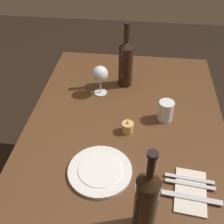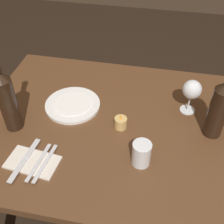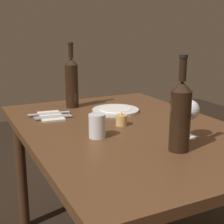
# 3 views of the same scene
# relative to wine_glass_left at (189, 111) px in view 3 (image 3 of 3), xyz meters

# --- Properties ---
(dining_table) EXTENTS (1.30, 0.90, 0.74)m
(dining_table) POSITION_rel_wine_glass_left_xyz_m (0.24, 0.15, -0.20)
(dining_table) COLOR #56351E
(dining_table) RESTS_ON ground
(wine_glass_left) EXTENTS (0.08, 0.08, 0.16)m
(wine_glass_left) POSITION_rel_wine_glass_left_xyz_m (0.00, 0.00, 0.00)
(wine_glass_left) COLOR white
(wine_glass_left) RESTS_ON dining_table
(wine_bottle) EXTENTS (0.07, 0.07, 0.34)m
(wine_bottle) POSITION_rel_wine_glass_left_xyz_m (-0.10, 0.12, 0.02)
(wine_bottle) COLOR black
(wine_bottle) RESTS_ON dining_table
(wine_bottle_second) EXTENTS (0.07, 0.07, 0.35)m
(wine_bottle_second) POSITION_rel_wine_glass_left_xyz_m (0.70, 0.24, 0.03)
(wine_bottle_second) COLOR black
(wine_bottle_second) RESTS_ON dining_table
(water_tumbler) EXTENTS (0.07, 0.07, 0.10)m
(water_tumbler) POSITION_rel_wine_glass_left_xyz_m (0.17, 0.33, -0.07)
(water_tumbler) COLOR white
(water_tumbler) RESTS_ON dining_table
(votive_candle) EXTENTS (0.05, 0.05, 0.07)m
(votive_candle) POSITION_rel_wine_glass_left_xyz_m (0.27, 0.16, -0.09)
(votive_candle) COLOR #DBB266
(votive_candle) RESTS_ON dining_table
(dinner_plate) EXTENTS (0.25, 0.25, 0.02)m
(dinner_plate) POSITION_rel_wine_glass_left_xyz_m (0.51, 0.07, -0.10)
(dinner_plate) COLOR white
(dinner_plate) RESTS_ON dining_table
(folded_napkin) EXTENTS (0.20, 0.13, 0.01)m
(folded_napkin) POSITION_rel_wine_glass_left_xyz_m (0.56, 0.41, -0.11)
(folded_napkin) COLOR silver
(folded_napkin) RESTS_ON dining_table
(fork_inner) EXTENTS (0.03, 0.18, 0.00)m
(fork_inner) POSITION_rel_wine_glass_left_xyz_m (0.53, 0.41, -0.10)
(fork_inner) COLOR silver
(fork_inner) RESTS_ON folded_napkin
(fork_outer) EXTENTS (0.03, 0.18, 0.00)m
(fork_outer) POSITION_rel_wine_glass_left_xyz_m (0.51, 0.41, -0.10)
(fork_outer) COLOR silver
(fork_outer) RESTS_ON folded_napkin
(table_knife) EXTENTS (0.04, 0.21, 0.00)m
(table_knife) POSITION_rel_wine_glass_left_xyz_m (0.59, 0.41, -0.10)
(table_knife) COLOR silver
(table_knife) RESTS_ON folded_napkin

